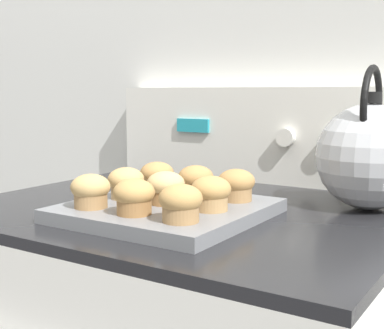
{
  "coord_description": "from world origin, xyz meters",
  "views": [
    {
      "loc": [
        0.52,
        -0.47,
        1.1
      ],
      "look_at": [
        0.06,
        0.25,
        0.99
      ],
      "focal_mm": 50.0,
      "sensor_mm": 36.0,
      "label": 1
    }
  ],
  "objects": [
    {
      "name": "muffin_r1_c2",
      "position": [
        0.1,
        0.24,
        0.95
      ],
      "size": [
        0.06,
        0.06,
        0.05
      ],
      "color": "tan",
      "rests_on": "muffin_pan"
    },
    {
      "name": "muffin_r0_c0",
      "position": [
        -0.07,
        0.15,
        0.95
      ],
      "size": [
        0.06,
        0.06,
        0.05
      ],
      "color": "#A37A4C",
      "rests_on": "muffin_pan"
    },
    {
      "name": "muffin_r1_c1",
      "position": [
        0.02,
        0.24,
        0.95
      ],
      "size": [
        0.06,
        0.06,
        0.05
      ],
      "color": "olive",
      "rests_on": "muffin_pan"
    },
    {
      "name": "tea_kettle",
      "position": [
        0.28,
        0.48,
        0.99
      ],
      "size": [
        0.19,
        0.22,
        0.25
      ],
      "color": "silver",
      "rests_on": "stove_range"
    },
    {
      "name": "muffin_pan",
      "position": [
        0.02,
        0.24,
        0.91
      ],
      "size": [
        0.3,
        0.3,
        0.02
      ],
      "color": "slate",
      "rests_on": "stove_range"
    },
    {
      "name": "control_panel",
      "position": [
        0.0,
        0.64,
        1.0
      ],
      "size": [
        0.76,
        0.07,
        0.22
      ],
      "color": "white",
      "rests_on": "stove_range"
    },
    {
      "name": "muffin_r2_c0",
      "position": [
        -0.07,
        0.33,
        0.95
      ],
      "size": [
        0.06,
        0.06,
        0.05
      ],
      "color": "olive",
      "rests_on": "muffin_pan"
    },
    {
      "name": "muffin_r0_c2",
      "position": [
        0.11,
        0.15,
        0.95
      ],
      "size": [
        0.06,
        0.06,
        0.05
      ],
      "color": "#A37A4C",
      "rests_on": "muffin_pan"
    },
    {
      "name": "muffin_r0_c1",
      "position": [
        0.02,
        0.15,
        0.95
      ],
      "size": [
        0.06,
        0.06,
        0.05
      ],
      "color": "olive",
      "rests_on": "muffin_pan"
    },
    {
      "name": "wall_back",
      "position": [
        0.0,
        0.7,
        1.2
      ],
      "size": [
        8.0,
        0.05,
        2.4
      ],
      "color": "silver",
      "rests_on": "ground_plane"
    },
    {
      "name": "muffin_r2_c2",
      "position": [
        0.1,
        0.32,
        0.95
      ],
      "size": [
        0.06,
        0.06,
        0.05
      ],
      "color": "#A37A4C",
      "rests_on": "muffin_pan"
    },
    {
      "name": "muffin_r1_c0",
      "position": [
        -0.07,
        0.24,
        0.95
      ],
      "size": [
        0.06,
        0.06,
        0.05
      ],
      "color": "tan",
      "rests_on": "muffin_pan"
    },
    {
      "name": "muffin_r2_c1",
      "position": [
        0.02,
        0.32,
        0.95
      ],
      "size": [
        0.06,
        0.06,
        0.05
      ],
      "color": "tan",
      "rests_on": "muffin_pan"
    }
  ]
}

